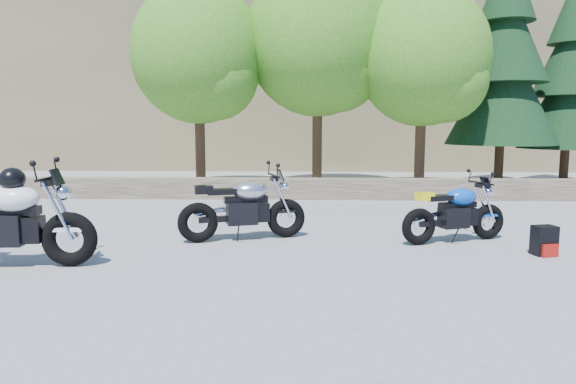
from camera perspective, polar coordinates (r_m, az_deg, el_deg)
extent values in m
plane|color=gray|center=(7.43, -1.83, -6.74)|extent=(90.00, 90.00, 0.00)
cube|color=#463A2F|center=(12.80, -0.17, 0.39)|extent=(22.00, 0.55, 0.50)
cube|color=brown|center=(35.73, 6.31, 16.53)|extent=(80.00, 30.00, 15.00)
cylinder|color=#382314|center=(14.70, -9.75, 6.13)|extent=(0.28, 0.28, 3.02)
sphere|color=#377F1C|center=(14.83, -9.95, 14.92)|extent=(3.67, 3.67, 3.67)
sphere|color=#377F1C|center=(14.37, -8.15, 12.60)|extent=(2.38, 2.38, 2.38)
cylinder|color=#382314|center=(14.79, 3.26, 6.88)|extent=(0.28, 0.28, 3.36)
sphere|color=#377F1C|center=(14.98, 3.34, 16.56)|extent=(4.08, 4.08, 4.08)
sphere|color=#377F1C|center=(14.61, 5.36, 13.93)|extent=(2.64, 2.64, 2.64)
cylinder|color=#382314|center=(14.53, 14.47, 5.76)|extent=(0.28, 0.28, 2.91)
sphere|color=#377F1C|center=(14.64, 14.76, 14.34)|extent=(3.54, 3.54, 3.54)
sphere|color=#377F1C|center=(14.40, 16.92, 11.88)|extent=(2.29, 2.29, 2.29)
cylinder|color=#382314|center=(16.43, 22.44, 4.29)|extent=(0.26, 0.26, 2.16)
cone|color=black|center=(16.45, 22.76, 10.56)|extent=(3.17, 3.17, 3.24)
cone|color=black|center=(16.63, 23.04, 16.01)|extent=(2.45, 2.45, 2.88)
cylinder|color=#382314|center=(17.86, 28.40, 3.78)|extent=(0.26, 0.26, 1.92)
cone|color=black|center=(17.85, 28.72, 8.91)|extent=(2.82, 2.82, 2.88)
cone|color=black|center=(17.97, 29.00, 13.39)|extent=(2.18, 2.18, 2.56)
cone|color=black|center=(18.16, 29.27, 17.39)|extent=(1.41, 1.41, 2.05)
torus|color=black|center=(8.36, -0.21, -2.92)|extent=(0.65, 0.34, 0.63)
torus|color=black|center=(8.10, -9.98, -3.37)|extent=(0.65, 0.34, 0.63)
cylinder|color=silver|center=(8.36, -0.21, -2.92)|extent=(0.22, 0.10, 0.22)
cylinder|color=silver|center=(8.10, -9.98, -3.37)|extent=(0.22, 0.10, 0.22)
cube|color=black|center=(8.18, -5.16, -2.34)|extent=(0.54, 0.43, 0.36)
cube|color=black|center=(8.16, -4.70, -0.81)|extent=(0.71, 0.36, 0.10)
ellipsoid|color=silver|center=(8.15, -4.23, 0.17)|extent=(0.66, 0.54, 0.30)
cube|color=black|center=(8.08, -7.26, 0.06)|extent=(0.54, 0.36, 0.09)
cube|color=black|center=(8.03, -9.36, 0.27)|extent=(0.32, 0.27, 0.13)
cylinder|color=black|center=(8.21, -1.54, 1.84)|extent=(0.23, 0.63, 0.03)
sphere|color=silver|center=(8.27, -0.47, 0.71)|extent=(0.18, 0.18, 0.18)
torus|color=black|center=(7.23, -23.10, -4.83)|extent=(0.73, 0.24, 0.72)
cylinder|color=silver|center=(7.23, -23.10, -4.83)|extent=(0.25, 0.07, 0.25)
cube|color=black|center=(7.53, -29.08, -3.66)|extent=(0.56, 0.38, 0.40)
cube|color=black|center=(7.46, -28.66, -1.82)|extent=(0.79, 0.24, 0.11)
ellipsoid|color=white|center=(7.40, -28.19, -0.63)|extent=(0.68, 0.49, 0.34)
cylinder|color=black|center=(7.19, -25.09, 1.41)|extent=(0.10, 0.74, 0.04)
sphere|color=silver|center=(7.15, -23.68, -0.09)|extent=(0.20, 0.20, 0.20)
ellipsoid|color=black|center=(7.38, -28.30, 1.26)|extent=(0.34, 0.35, 0.30)
torus|color=black|center=(8.84, 21.34, -3.08)|extent=(0.58, 0.33, 0.57)
torus|color=black|center=(8.08, 14.32, -3.74)|extent=(0.58, 0.33, 0.57)
cylinder|color=silver|center=(8.84, 21.34, -3.08)|extent=(0.20, 0.10, 0.20)
cylinder|color=silver|center=(8.08, 14.32, -3.74)|extent=(0.20, 0.10, 0.20)
cube|color=black|center=(8.42, 17.92, -2.70)|extent=(0.49, 0.40, 0.32)
cube|color=black|center=(8.42, 18.31, -1.36)|extent=(0.63, 0.35, 0.09)
ellipsoid|color=#0C48B9|center=(8.44, 18.69, -0.50)|extent=(0.60, 0.50, 0.27)
cube|color=black|center=(8.21, 16.51, -0.62)|extent=(0.49, 0.34, 0.08)
cube|color=yellow|center=(8.06, 14.96, -0.46)|extent=(0.30, 0.25, 0.12)
cylinder|color=black|center=(8.64, 20.63, 0.95)|extent=(0.23, 0.56, 0.03)
sphere|color=silver|center=(8.74, 21.31, 0.00)|extent=(0.16, 0.16, 0.16)
cube|color=black|center=(8.09, 26.58, -4.84)|extent=(0.35, 0.29, 0.42)
cube|color=#A5150D|center=(8.02, 27.11, -5.82)|extent=(0.24, 0.10, 0.18)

